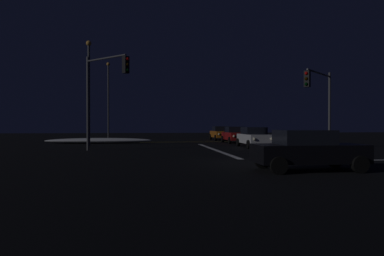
{
  "coord_description": "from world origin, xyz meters",
  "views": [
    {
      "loc": [
        -4.86,
        -16.97,
        1.79
      ],
      "look_at": [
        -1.16,
        11.94,
        1.5
      ],
      "focal_mm": 34.3,
      "sensor_mm": 36.0,
      "label": 1
    }
  ],
  "objects_px": {
    "streetlamp_left_far": "(108,95)",
    "streetlamp_left_near": "(89,85)",
    "traffic_signal_nw": "(103,85)",
    "traffic_signal_ne": "(320,94)",
    "sedan_orange": "(221,133)",
    "sedan_white": "(254,137)",
    "sedan_red": "(235,135)",
    "sedan_black_crossing": "(308,150)"
  },
  "relations": [
    {
      "from": "streetlamp_left_far",
      "to": "streetlamp_left_near",
      "type": "bearing_deg",
      "value": -90.0
    },
    {
      "from": "streetlamp_left_far",
      "to": "streetlamp_left_near",
      "type": "xyz_separation_m",
      "value": [
        0.0,
        -16.0,
        -0.47
      ]
    },
    {
      "from": "traffic_signal_nw",
      "to": "streetlamp_left_far",
      "type": "xyz_separation_m",
      "value": [
        -1.84,
        22.34,
        1.09
      ]
    },
    {
      "from": "traffic_signal_nw",
      "to": "traffic_signal_ne",
      "type": "relative_size",
      "value": 1.13
    },
    {
      "from": "sedan_orange",
      "to": "traffic_signal_ne",
      "type": "relative_size",
      "value": 0.77
    },
    {
      "from": "sedan_white",
      "to": "traffic_signal_nw",
      "type": "distance_m",
      "value": 12.19
    },
    {
      "from": "traffic_signal_ne",
      "to": "traffic_signal_nw",
      "type": "bearing_deg",
      "value": 178.76
    },
    {
      "from": "sedan_red",
      "to": "sedan_orange",
      "type": "bearing_deg",
      "value": 90.37
    },
    {
      "from": "traffic_signal_nw",
      "to": "sedan_orange",
      "type": "bearing_deg",
      "value": 55.39
    },
    {
      "from": "traffic_signal_nw",
      "to": "traffic_signal_ne",
      "type": "height_order",
      "value": "traffic_signal_nw"
    },
    {
      "from": "sedan_red",
      "to": "sedan_black_crossing",
      "type": "bearing_deg",
      "value": -96.45
    },
    {
      "from": "sedan_orange",
      "to": "streetlamp_left_near",
      "type": "bearing_deg",
      "value": -142.64
    },
    {
      "from": "traffic_signal_nw",
      "to": "traffic_signal_ne",
      "type": "bearing_deg",
      "value": -1.24
    },
    {
      "from": "sedan_white",
      "to": "streetlamp_left_far",
      "type": "distance_m",
      "value": 23.65
    },
    {
      "from": "sedan_red",
      "to": "traffic_signal_nw",
      "type": "relative_size",
      "value": 0.68
    },
    {
      "from": "streetlamp_left_near",
      "to": "sedan_white",
      "type": "bearing_deg",
      "value": -13.65
    },
    {
      "from": "traffic_signal_nw",
      "to": "streetlamp_left_near",
      "type": "bearing_deg",
      "value": 106.18
    },
    {
      "from": "sedan_white",
      "to": "sedan_orange",
      "type": "xyz_separation_m",
      "value": [
        0.09,
        13.19,
        0.0
      ]
    },
    {
      "from": "sedan_white",
      "to": "streetlamp_left_near",
      "type": "height_order",
      "value": "streetlamp_left_near"
    },
    {
      "from": "sedan_black_crossing",
      "to": "traffic_signal_ne",
      "type": "bearing_deg",
      "value": 61.37
    },
    {
      "from": "sedan_black_crossing",
      "to": "streetlamp_left_far",
      "type": "relative_size",
      "value": 0.45
    },
    {
      "from": "sedan_white",
      "to": "sedan_orange",
      "type": "relative_size",
      "value": 1.0
    },
    {
      "from": "sedan_orange",
      "to": "sedan_black_crossing",
      "type": "relative_size",
      "value": 1.0
    },
    {
      "from": "sedan_red",
      "to": "traffic_signal_ne",
      "type": "bearing_deg",
      "value": -70.69
    },
    {
      "from": "sedan_black_crossing",
      "to": "traffic_signal_nw",
      "type": "height_order",
      "value": "traffic_signal_nw"
    },
    {
      "from": "traffic_signal_nw",
      "to": "sedan_red",
      "type": "bearing_deg",
      "value": 40.9
    },
    {
      "from": "sedan_orange",
      "to": "streetlamp_left_far",
      "type": "distance_m",
      "value": 15.17
    },
    {
      "from": "traffic_signal_ne",
      "to": "streetlamp_left_near",
      "type": "xyz_separation_m",
      "value": [
        -16.73,
        6.66,
        1.08
      ]
    },
    {
      "from": "sedan_orange",
      "to": "streetlamp_left_near",
      "type": "height_order",
      "value": "streetlamp_left_near"
    },
    {
      "from": "sedan_red",
      "to": "streetlamp_left_far",
      "type": "height_order",
      "value": "streetlamp_left_far"
    },
    {
      "from": "sedan_red",
      "to": "sedan_white",
      "type": "bearing_deg",
      "value": -91.1
    },
    {
      "from": "sedan_black_crossing",
      "to": "streetlamp_left_far",
      "type": "distance_m",
      "value": 35.53
    },
    {
      "from": "streetlamp_left_near",
      "to": "traffic_signal_ne",
      "type": "bearing_deg",
      "value": -21.72
    },
    {
      "from": "sedan_white",
      "to": "sedan_red",
      "type": "xyz_separation_m",
      "value": [
        0.13,
        6.65,
        0.0
      ]
    },
    {
      "from": "streetlamp_left_far",
      "to": "sedan_orange",
      "type": "bearing_deg",
      "value": -24.47
    },
    {
      "from": "traffic_signal_ne",
      "to": "streetlamp_left_near",
      "type": "distance_m",
      "value": 18.04
    },
    {
      "from": "sedan_orange",
      "to": "traffic_signal_nw",
      "type": "height_order",
      "value": "traffic_signal_nw"
    },
    {
      "from": "sedan_white",
      "to": "sedan_red",
      "type": "relative_size",
      "value": 1.0
    },
    {
      "from": "traffic_signal_nw",
      "to": "streetlamp_left_far",
      "type": "bearing_deg",
      "value": 94.71
    },
    {
      "from": "sedan_red",
      "to": "streetlamp_left_near",
      "type": "bearing_deg",
      "value": -165.21
    },
    {
      "from": "sedan_white",
      "to": "traffic_signal_ne",
      "type": "relative_size",
      "value": 0.77
    },
    {
      "from": "traffic_signal_nw",
      "to": "streetlamp_left_far",
      "type": "distance_m",
      "value": 22.44
    }
  ]
}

